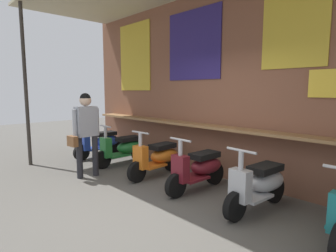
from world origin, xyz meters
name	(u,v)px	position (x,y,z in m)	size (l,w,h in m)	color
ground_plane	(154,207)	(0.00, 0.00, 0.00)	(25.62, 25.62, 0.00)	#56544F
market_stall_facade	(228,70)	(0.00, 1.82, 2.12)	(9.15, 2.81, 3.77)	brown
scooter_blue	(102,142)	(-3.40, 1.08, 0.39)	(0.46, 1.40, 0.97)	#233D9E
scooter_green	(124,148)	(-2.35, 1.08, 0.39)	(0.46, 1.40, 0.97)	#237533
scooter_orange	(158,157)	(-1.13, 1.08, 0.39)	(0.47, 1.40, 0.97)	orange
scooter_maroon	(200,168)	(-0.03, 1.08, 0.39)	(0.46, 1.40, 0.97)	maroon
scooter_silver	(260,184)	(1.11, 1.08, 0.39)	(0.49, 1.40, 0.97)	#B2B5BA
shopper_with_handbag	(86,126)	(-2.06, -0.03, 1.03)	(0.29, 0.66, 1.69)	#232328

